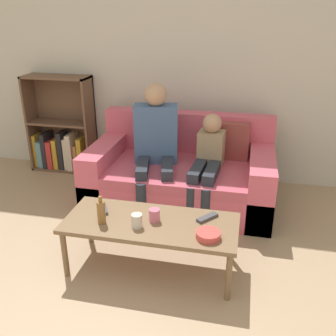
# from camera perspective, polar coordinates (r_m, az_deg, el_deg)

# --- Properties ---
(wall_back) EXTENTS (12.00, 0.06, 2.60)m
(wall_back) POSITION_cam_1_polar(r_m,az_deg,el_deg) (3.98, 2.01, 16.76)
(wall_back) COLOR beige
(wall_back) RESTS_ON ground_plane
(couch) EXTENTS (1.71, 0.98, 0.79)m
(couch) POSITION_cam_1_polar(r_m,az_deg,el_deg) (3.62, 2.16, -1.02)
(couch) COLOR #DB5B70
(couch) RESTS_ON ground_plane
(bookshelf) EXTENTS (0.73, 0.28, 1.08)m
(bookshelf) POSITION_cam_1_polar(r_m,az_deg,el_deg) (4.48, -15.85, 4.74)
(bookshelf) COLOR brown
(bookshelf) RESTS_ON ground_plane
(coffee_table) EXTENTS (1.20, 0.50, 0.39)m
(coffee_table) POSITION_cam_1_polar(r_m,az_deg,el_deg) (2.63, -2.65, -8.80)
(coffee_table) COLOR brown
(coffee_table) RESTS_ON ground_plane
(person_adult) EXTENTS (0.48, 0.72, 1.13)m
(person_adult) POSITION_cam_1_polar(r_m,az_deg,el_deg) (3.45, -1.89, 4.51)
(person_adult) COLOR #282D38
(person_adult) RESTS_ON ground_plane
(person_child) EXTENTS (0.27, 0.67, 0.88)m
(person_child) POSITION_cam_1_polar(r_m,az_deg,el_deg) (3.36, 6.05, 1.23)
(person_child) COLOR #282D38
(person_child) RESTS_ON ground_plane
(cup_near) EXTENTS (0.08, 0.08, 0.09)m
(cup_near) POSITION_cam_1_polar(r_m,az_deg,el_deg) (2.59, -2.08, -7.19)
(cup_near) COLOR pink
(cup_near) RESTS_ON coffee_table
(cup_far) EXTENTS (0.07, 0.07, 0.10)m
(cup_far) POSITION_cam_1_polar(r_m,az_deg,el_deg) (2.53, -4.77, -8.00)
(cup_far) COLOR silver
(cup_far) RESTS_ON coffee_table
(tv_remote_0) EXTENTS (0.12, 0.17, 0.02)m
(tv_remote_0) POSITION_cam_1_polar(r_m,az_deg,el_deg) (2.78, -9.81, -6.10)
(tv_remote_0) COLOR #47474C
(tv_remote_0) RESTS_ON coffee_table
(tv_remote_1) EXTENTS (0.14, 0.16, 0.02)m
(tv_remote_1) POSITION_cam_1_polar(r_m,az_deg,el_deg) (2.64, 6.01, -7.52)
(tv_remote_1) COLOR #47474C
(tv_remote_1) RESTS_ON coffee_table
(snack_bowl) EXTENTS (0.16, 0.16, 0.05)m
(snack_bowl) POSITION_cam_1_polar(r_m,az_deg,el_deg) (2.44, 6.15, -10.11)
(snack_bowl) COLOR #DB4C47
(snack_bowl) RESTS_ON coffee_table
(bottle) EXTENTS (0.06, 0.06, 0.20)m
(bottle) POSITION_cam_1_polar(r_m,az_deg,el_deg) (2.58, -10.14, -6.60)
(bottle) COLOR olive
(bottle) RESTS_ON coffee_table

